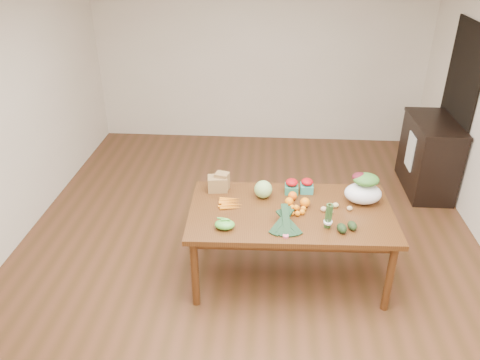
# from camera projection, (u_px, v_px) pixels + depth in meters

# --- Properties ---
(floor) EXTENTS (6.00, 6.00, 0.00)m
(floor) POSITION_uv_depth(u_px,v_px,m) (249.00, 247.00, 5.03)
(floor) COLOR brown
(floor) RESTS_ON ground
(room_walls) EXTENTS (5.02, 6.02, 2.70)m
(room_walls) POSITION_uv_depth(u_px,v_px,m) (250.00, 131.00, 4.39)
(room_walls) COLOR white
(room_walls) RESTS_ON floor
(dining_table) EXTENTS (1.89, 1.09, 0.75)m
(dining_table) POSITION_uv_depth(u_px,v_px,m) (289.00, 244.00, 4.46)
(dining_table) COLOR #4D2C12
(dining_table) RESTS_ON floor
(doorway_dark) EXTENTS (0.02, 1.00, 2.10)m
(doorway_dark) POSITION_uv_depth(u_px,v_px,m) (456.00, 109.00, 5.78)
(doorway_dark) COLOR black
(doorway_dark) RESTS_ON floor
(cabinet) EXTENTS (0.52, 1.02, 0.94)m
(cabinet) POSITION_uv_depth(u_px,v_px,m) (429.00, 156.00, 5.95)
(cabinet) COLOR black
(cabinet) RESTS_ON floor
(dish_towel) EXTENTS (0.02, 0.28, 0.45)m
(dish_towel) POSITION_uv_depth(u_px,v_px,m) (410.00, 151.00, 5.88)
(dish_towel) COLOR white
(dish_towel) RESTS_ON cabinet
(paper_bag) EXTENTS (0.26, 0.22, 0.18)m
(paper_bag) POSITION_uv_depth(u_px,v_px,m) (218.00, 182.00, 4.57)
(paper_bag) COLOR brown
(paper_bag) RESTS_ON dining_table
(cabbage) EXTENTS (0.17, 0.17, 0.17)m
(cabbage) POSITION_uv_depth(u_px,v_px,m) (263.00, 189.00, 4.45)
(cabbage) COLOR #B0D87C
(cabbage) RESTS_ON dining_table
(strawberry_basket_a) EXTENTS (0.13, 0.13, 0.12)m
(strawberry_basket_a) POSITION_uv_depth(u_px,v_px,m) (291.00, 187.00, 4.54)
(strawberry_basket_a) COLOR #B80C16
(strawberry_basket_a) RESTS_ON dining_table
(strawberry_basket_b) EXTENTS (0.13, 0.13, 0.11)m
(strawberry_basket_b) POSITION_uv_depth(u_px,v_px,m) (307.00, 187.00, 4.56)
(strawberry_basket_b) COLOR red
(strawberry_basket_b) RESTS_ON dining_table
(orange_a) EXTENTS (0.08, 0.08, 0.08)m
(orange_a) POSITION_uv_depth(u_px,v_px,m) (289.00, 201.00, 4.35)
(orange_a) COLOR orange
(orange_a) RESTS_ON dining_table
(orange_b) EXTENTS (0.08, 0.08, 0.08)m
(orange_b) POSITION_uv_depth(u_px,v_px,m) (293.00, 196.00, 4.43)
(orange_b) COLOR orange
(orange_b) RESTS_ON dining_table
(orange_c) EXTENTS (0.09, 0.09, 0.09)m
(orange_c) POSITION_uv_depth(u_px,v_px,m) (305.00, 202.00, 4.32)
(orange_c) COLOR #DE530D
(orange_c) RESTS_ON dining_table
(mandarin_cluster) EXTENTS (0.19, 0.19, 0.08)m
(mandarin_cluster) POSITION_uv_depth(u_px,v_px,m) (296.00, 209.00, 4.23)
(mandarin_cluster) COLOR orange
(mandarin_cluster) RESTS_ON dining_table
(carrots) EXTENTS (0.23, 0.22, 0.03)m
(carrots) POSITION_uv_depth(u_px,v_px,m) (231.00, 203.00, 4.37)
(carrots) COLOR orange
(carrots) RESTS_ON dining_table
(snap_pea_bag) EXTENTS (0.18, 0.13, 0.08)m
(snap_pea_bag) POSITION_uv_depth(u_px,v_px,m) (225.00, 225.00, 4.01)
(snap_pea_bag) COLOR green
(snap_pea_bag) RESTS_ON dining_table
(kale_bunch) EXTENTS (0.33, 0.41, 0.16)m
(kale_bunch) POSITION_uv_depth(u_px,v_px,m) (286.00, 223.00, 3.97)
(kale_bunch) COLOR black
(kale_bunch) RESTS_ON dining_table
(asparagus_bundle) EXTENTS (0.08, 0.12, 0.26)m
(asparagus_bundle) POSITION_uv_depth(u_px,v_px,m) (329.00, 216.00, 3.97)
(asparagus_bundle) COLOR #3E6E32
(asparagus_bundle) RESTS_ON dining_table
(potato_a) EXTENTS (0.06, 0.05, 0.05)m
(potato_a) POSITION_uv_depth(u_px,v_px,m) (324.00, 209.00, 4.26)
(potato_a) COLOR tan
(potato_a) RESTS_ON dining_table
(potato_b) EXTENTS (0.05, 0.04, 0.04)m
(potato_b) POSITION_uv_depth(u_px,v_px,m) (331.00, 212.00, 4.23)
(potato_b) COLOR tan
(potato_b) RESTS_ON dining_table
(potato_c) EXTENTS (0.06, 0.05, 0.05)m
(potato_c) POSITION_uv_depth(u_px,v_px,m) (336.00, 205.00, 4.32)
(potato_c) COLOR #CABD74
(potato_c) RESTS_ON dining_table
(potato_d) EXTENTS (0.05, 0.04, 0.04)m
(potato_d) POSITION_uv_depth(u_px,v_px,m) (333.00, 206.00, 4.32)
(potato_d) COLOR tan
(potato_d) RESTS_ON dining_table
(potato_e) EXTENTS (0.05, 0.05, 0.04)m
(potato_e) POSITION_uv_depth(u_px,v_px,m) (350.00, 208.00, 4.27)
(potato_e) COLOR #DAB87D
(potato_e) RESTS_ON dining_table
(avocado_a) EXTENTS (0.11, 0.13, 0.08)m
(avocado_a) POSITION_uv_depth(u_px,v_px,m) (342.00, 228.00, 3.96)
(avocado_a) COLOR black
(avocado_a) RESTS_ON dining_table
(avocado_b) EXTENTS (0.10, 0.13, 0.07)m
(avocado_b) POSITION_uv_depth(u_px,v_px,m) (352.00, 226.00, 4.00)
(avocado_b) COLOR black
(avocado_b) RESTS_ON dining_table
(salad_bag) EXTENTS (0.35, 0.27, 0.27)m
(salad_bag) POSITION_uv_depth(u_px,v_px,m) (363.00, 190.00, 4.35)
(salad_bag) COLOR white
(salad_bag) RESTS_ON dining_table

